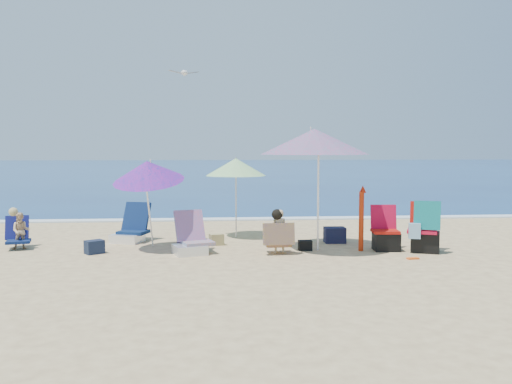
{
  "coord_description": "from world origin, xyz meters",
  "views": [
    {
      "loc": [
        -1.2,
        -9.85,
        1.97
      ],
      "look_at": [
        -0.3,
        1.0,
        1.1
      ],
      "focal_mm": 38.16,
      "sensor_mm": 36.0,
      "label": 1
    }
  ],
  "objects": [
    {
      "name": "sea",
      "position": [
        0.0,
        45.0,
        -0.05
      ],
      "size": [
        120.0,
        80.0,
        0.12
      ],
      "color": "navy",
      "rests_on": "ground"
    },
    {
      "name": "furled_umbrella",
      "position": [
        1.68,
        0.33,
        0.7
      ],
      "size": [
        0.16,
        0.15,
        1.27
      ],
      "color": "#B22A0C",
      "rests_on": "ground"
    },
    {
      "name": "bag_black_a",
      "position": [
        -1.76,
        1.4,
        0.11
      ],
      "size": [
        0.34,
        0.28,
        0.22
      ],
      "color": "black",
      "rests_on": "ground"
    },
    {
      "name": "bag_black_b",
      "position": [
        0.61,
        0.46,
        0.1
      ],
      "size": [
        0.26,
        0.18,
        0.2
      ],
      "color": "black",
      "rests_on": "ground"
    },
    {
      "name": "umbrella_blue",
      "position": [
        -2.41,
        0.71,
        1.54
      ],
      "size": [
        1.69,
        1.73,
        1.88
      ],
      "color": "white",
      "rests_on": "ground"
    },
    {
      "name": "bag_tan",
      "position": [
        -1.1,
        1.17,
        0.12
      ],
      "size": [
        0.32,
        0.27,
        0.23
      ],
      "color": "tan",
      "rests_on": "ground"
    },
    {
      "name": "umbrella_striped",
      "position": [
        -0.65,
        2.18,
        1.56
      ],
      "size": [
        1.58,
        1.58,
        1.79
      ],
      "color": "silver",
      "rests_on": "ground"
    },
    {
      "name": "person_left",
      "position": [
        -4.95,
        1.08,
        0.37
      ],
      "size": [
        0.61,
        0.69,
        0.81
      ],
      "color": "tan",
      "rests_on": "ground"
    },
    {
      "name": "camp_chair_right",
      "position": [
        2.86,
        0.11,
        0.36
      ],
      "size": [
        0.75,
        0.73,
        1.0
      ],
      "color": "red",
      "rests_on": "ground"
    },
    {
      "name": "foam",
      "position": [
        0.0,
        5.1,
        0.02
      ],
      "size": [
        120.0,
        0.5,
        0.04
      ],
      "color": "white",
      "rests_on": "ground"
    },
    {
      "name": "umbrella_turquoise",
      "position": [
        0.79,
        0.5,
        2.1
      ],
      "size": [
        2.7,
        2.7,
        2.39
      ],
      "color": "white",
      "rests_on": "ground"
    },
    {
      "name": "ground",
      "position": [
        0.0,
        0.0,
        0.0
      ],
      "size": [
        120.0,
        120.0,
        0.0
      ],
      "color": "#D8BC84",
      "rests_on": "ground"
    },
    {
      "name": "chair_navy",
      "position": [
        -2.9,
        1.75,
        0.22
      ],
      "size": [
        0.84,
        0.91,
        0.81
      ],
      "color": "#0C2147",
      "rests_on": "ground"
    },
    {
      "name": "person_center",
      "position": [
        0.05,
        0.15,
        0.41
      ],
      "size": [
        0.59,
        0.51,
        0.84
      ],
      "color": "#D2B17E",
      "rests_on": "ground"
    },
    {
      "name": "bag_navy_b",
      "position": [
        1.38,
        1.27,
        0.16
      ],
      "size": [
        0.44,
        0.34,
        0.32
      ],
      "color": "#181B36",
      "rests_on": "ground"
    },
    {
      "name": "seagull",
      "position": [
        -1.76,
        2.19,
        3.61
      ],
      "size": [
        0.66,
        0.34,
        0.12
      ],
      "color": "silver"
    },
    {
      "name": "orange_item",
      "position": [
        2.39,
        -0.54,
        0.01
      ],
      "size": [
        0.23,
        0.13,
        0.03
      ],
      "color": "#FF5E1A",
      "rests_on": "ground"
    },
    {
      "name": "chair_rainbow",
      "position": [
        -1.58,
        0.34,
        0.21
      ],
      "size": [
        0.84,
        0.87,
        0.79
      ],
      "color": "#E76751",
      "rests_on": "ground"
    },
    {
      "name": "camp_chair_left",
      "position": [
        2.18,
        0.36,
        0.26
      ],
      "size": [
        0.55,
        0.55,
        0.87
      ],
      "color": "#B1140C",
      "rests_on": "ground"
    },
    {
      "name": "bag_navy_a",
      "position": [
        -3.4,
        0.46,
        0.13
      ],
      "size": [
        0.4,
        0.38,
        0.25
      ],
      "color": "#192237",
      "rests_on": "ground"
    }
  ]
}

